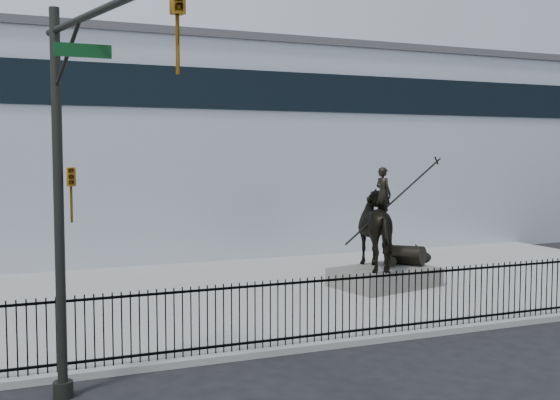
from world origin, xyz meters
name	(u,v)px	position (x,y,z in m)	size (l,w,h in m)	color
ground	(399,356)	(0.00, 0.00, 0.00)	(120.00, 120.00, 0.00)	black
plaza	(280,291)	(0.00, 7.00, 0.07)	(30.00, 12.00, 0.15)	gray
building	(182,153)	(0.00, 20.00, 4.50)	(44.00, 14.00, 9.00)	silver
picket_fence	(371,304)	(0.00, 1.25, 0.90)	(22.10, 0.10, 1.50)	black
statue_plinth	(385,277)	(3.33, 6.13, 0.45)	(3.17, 2.18, 0.60)	#56544E
equestrian_statue	(386,230)	(3.38, 6.14, 1.99)	(3.98, 2.92, 3.45)	black
traffic_signal_left	(77,178)	(-6.75, -0.62, 4.03)	(1.52, 4.84, 7.00)	black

